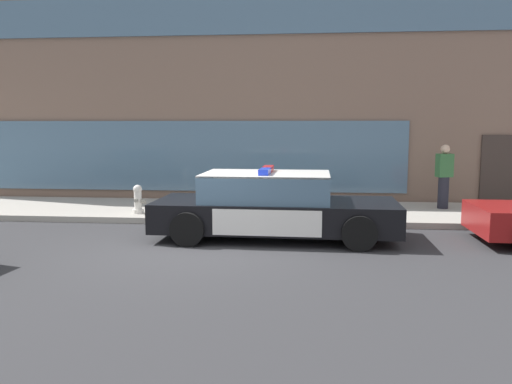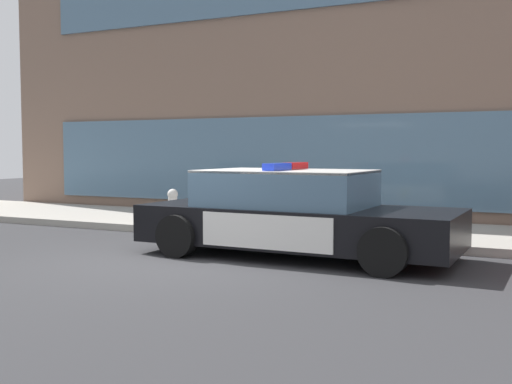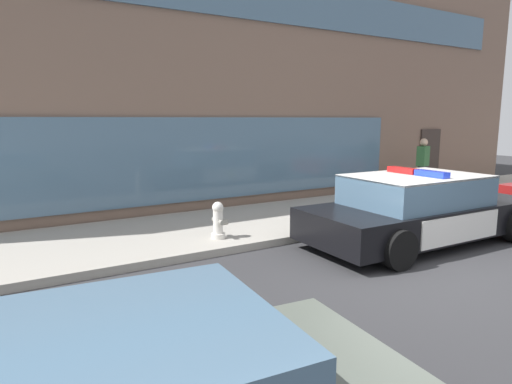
{
  "view_description": "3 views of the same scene",
  "coord_description": "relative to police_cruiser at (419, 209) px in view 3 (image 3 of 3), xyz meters",
  "views": [
    {
      "loc": [
        2.26,
        -9.46,
        2.36
      ],
      "look_at": [
        1.04,
        2.91,
        0.75
      ],
      "focal_mm": 36.08,
      "sensor_mm": 36.0,
      "label": 1
    },
    {
      "loc": [
        5.33,
        -7.92,
        1.7
      ],
      "look_at": [
        0.07,
        2.88,
        0.88
      ],
      "focal_mm": 43.5,
      "sensor_mm": 36.0,
      "label": 2
    },
    {
      "loc": [
        -5.66,
        -4.49,
        2.47
      ],
      "look_at": [
        -1.21,
        2.93,
        1.02
      ],
      "focal_mm": 30.89,
      "sensor_mm": 36.0,
      "label": 3
    }
  ],
  "objects": [
    {
      "name": "pedestrian_on_sidewalk",
      "position": [
        4.35,
        3.41,
        0.33
      ],
      "size": [
        0.46,
        0.36,
        1.71
      ],
      "rotation": [
        0.0,
        0.0,
        1.84
      ],
      "color": "#23232D",
      "rests_on": "sidewalk"
    },
    {
      "name": "storefront_building",
      "position": [
        -0.19,
        10.47,
        3.16
      ],
      "size": [
        21.14,
        11.83,
        7.68
      ],
      "color": "#7A6051",
      "rests_on": "ground"
    },
    {
      "name": "police_cruiser",
      "position": [
        0.0,
        0.0,
        0.0
      ],
      "size": [
        5.07,
        2.23,
        1.49
      ],
      "rotation": [
        0.0,
        0.0,
        -0.02
      ],
      "color": "black",
      "rests_on": "ground"
    },
    {
      "name": "fire_hydrant",
      "position": [
        -3.55,
        1.86,
        -0.18
      ],
      "size": [
        0.34,
        0.39,
        0.73
      ],
      "color": "silver",
      "rests_on": "sidewalk"
    },
    {
      "name": "ground",
      "position": [
        -1.57,
        -1.2,
        -0.68
      ],
      "size": [
        48.0,
        48.0,
        0.0
      ],
      "primitive_type": "plane",
      "color": "#303033"
    },
    {
      "name": "sidewalk",
      "position": [
        -1.57,
        2.88,
        -0.61
      ],
      "size": [
        48.0,
        3.33,
        0.15
      ],
      "primitive_type": "cube",
      "color": "#A39E93",
      "rests_on": "ground"
    }
  ]
}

